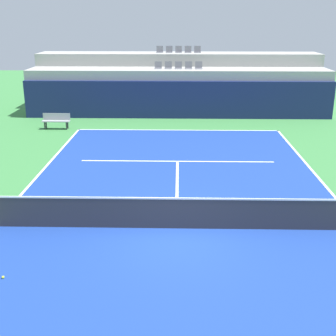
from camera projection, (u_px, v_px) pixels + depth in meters
ground_plane at (177, 229)px, 13.16m from camera, size 80.00×80.00×0.00m
court_surface at (177, 228)px, 13.16m from camera, size 11.00×24.00×0.01m
baseline_far at (178, 130)px, 24.47m from camera, size 11.00×0.10×0.00m
service_line_far at (177, 161)px, 19.22m from camera, size 8.26×0.10×0.00m
centre_service_line at (177, 188)px, 16.19m from camera, size 0.10×6.40×0.00m
back_wall at (178, 100)px, 27.02m from camera, size 18.62×0.30×2.25m
stands_tier_lower at (178, 92)px, 28.20m from camera, size 18.62×2.40×2.82m
stands_tier_upper at (178, 80)px, 30.35m from camera, size 18.62×2.40×3.60m
seating_row_lower at (178, 67)px, 27.80m from camera, size 2.96×0.44×0.44m
seating_row_upper at (179, 51)px, 29.82m from camera, size 2.96×0.44×0.44m
tennis_net at (177, 213)px, 13.00m from camera, size 11.08×0.08×1.07m
player_bench at (56, 120)px, 24.64m from camera, size 1.50×0.40×0.85m
tennis_ball_1 at (3, 277)px, 10.63m from camera, size 0.07×0.07×0.07m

